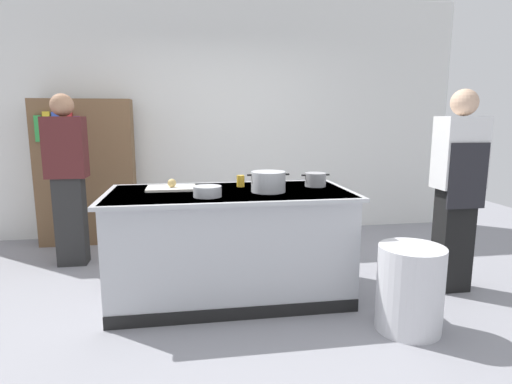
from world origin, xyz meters
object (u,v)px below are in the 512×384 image
Objects in this scene: stock_pot at (268,182)px; mixing_bowl at (207,191)px; onion at (172,183)px; sauce_pan at (315,180)px; trash_bin at (410,288)px; juice_cup at (241,181)px; person_chef at (458,187)px; bookshelf at (86,172)px; person_guest at (68,176)px.

stock_pot reaches higher than mixing_bowl.
sauce_pan is (1.22, -0.02, 0.00)m from onion.
onion is 0.12× the size of trash_bin.
juice_cup is (0.58, 0.06, -0.01)m from onion.
person_chef is 1.01× the size of bookshelf.
mixing_bowl is at bearing -56.47° from bookshelf.
trash_bin is at bearing 148.13° from person_chef.
juice_cup is at bearing 123.49° from stock_pot.
person_chef is at bearing -3.03° from stock_pot.
bookshelf reaches higher than sauce_pan.
trash_bin is at bearing -21.77° from mixing_bowl.
bookshelf is (-1.06, 1.66, -0.10)m from onion.
trash_bin is at bearing -64.15° from sauce_pan.
trash_bin is 0.35× the size of person_chef.
sauce_pan is at bearing 94.46° from person_chef.
juice_cup is at bearing 137.87° from trash_bin.
sauce_pan reaches higher than trash_bin.
trash_bin is at bearing 73.42° from person_guest.
sauce_pan is at bearing 115.85° from trash_bin.
mixing_bowl is 1.83m from person_guest.
sauce_pan reaches higher than mixing_bowl.
mixing_bowl is 0.13× the size of bookshelf.
onion is 0.04× the size of person_guest.
bookshelf is (-1.83, 1.88, -0.13)m from stock_pot.
bookshelf is (-1.64, 1.60, -0.10)m from juice_cup.
mixing_bowl is at bearing 63.84° from person_guest.
sauce_pan is at bearing 85.22° from person_guest.
person_guest is at bearing 136.79° from mixing_bowl.
stock_pot is at bearing 75.59° from person_guest.
person_chef is (1.61, -0.09, -0.07)m from stock_pot.
juice_cup is (-0.19, 0.29, -0.03)m from stock_pot.
juice_cup is 1.59m from trash_bin.
person_guest is at bearing -89.81° from bookshelf.
person_chef is at bearing -14.05° from sauce_pan.
person_chef is at bearing -7.40° from onion.
person_chef is at bearing 87.76° from person_guest.
stock_pot is at bearing 105.47° from person_chef.
stock_pot is at bearing -16.21° from onion.
mixing_bowl is 2.42m from bookshelf.
onion is 0.04× the size of bookshelf.
bookshelf reaches higher than stock_pot.
sauce_pan is at bearing 19.75° from mixing_bowl.
person_guest is (-2.28, 0.91, -0.05)m from sauce_pan.
sauce_pan is 1.19m from trash_bin.
person_chef reaches higher than bookshelf.
stock_pot reaches higher than onion.
bookshelf is at bearing 122.60° from onion.
onion is 0.04× the size of person_chef.
bookshelf is at bearing 136.59° from trash_bin.
onion is 0.80m from stock_pot.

